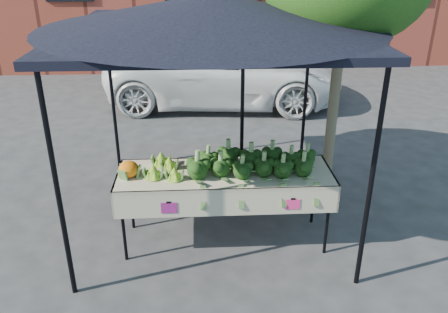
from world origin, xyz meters
TOP-DOWN VIEW (x-y plane):
  - ground at (0.00, 0.00)m, footprint 90.00×90.00m
  - table at (0.04, 0.12)m, footprint 2.41×0.82m
  - canopy at (-0.08, 0.74)m, footprint 3.16×3.16m
  - broccoli_heap at (0.37, 0.15)m, footprint 1.49×0.59m
  - romanesco_cluster at (-0.62, 0.16)m, footprint 0.45×0.59m
  - cauliflower_pair at (-1.01, 0.07)m, footprint 0.22×0.22m
  - street_tree at (1.41, 0.86)m, footprint 1.90×1.90m

SIDE VIEW (x-z plane):
  - ground at x=0.00m, z-range 0.00..0.00m
  - table at x=0.04m, z-range 0.00..0.90m
  - cauliflower_pair at x=-1.01m, z-range 0.90..1.10m
  - romanesco_cluster at x=-0.62m, z-range 0.90..1.12m
  - broccoli_heap at x=0.37m, z-range 0.90..1.18m
  - canopy at x=-0.08m, z-range 0.00..2.74m
  - street_tree at x=1.41m, z-range 0.00..3.74m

